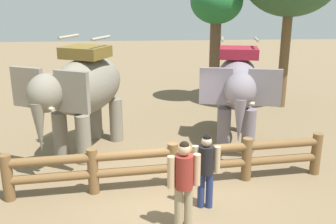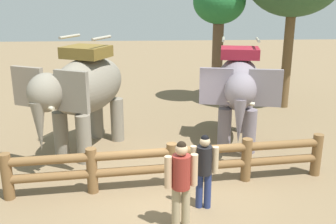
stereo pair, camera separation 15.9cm
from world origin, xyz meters
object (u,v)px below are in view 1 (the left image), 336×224
Objects in this scene: tourist_woman_in_black at (206,166)px; tourist_man_in_blue at (184,179)px; elephant_center at (237,87)px; tree_back_center at (216,7)px; elephant_near_left at (83,90)px; log_fence at (173,162)px.

tourist_woman_in_black is 0.91× the size of tourist_man_in_blue.
tree_back_center reaches higher than elephant_center.
tourist_man_in_blue is at bearing -104.56° from tree_back_center.
elephant_center is at bearing 64.22° from tourist_man_in_blue.
elephant_center is 2.29× the size of tourist_woman_in_black.
tourist_woman_in_black is at bearing -48.64° from elephant_near_left.
tree_back_center is (2.35, 7.18, 3.22)m from log_fence.
elephant_near_left is 1.03× the size of elephant_center.
tree_back_center is (4.59, 4.96, 2.02)m from elephant_near_left.
elephant_center is at bearing 66.84° from tourist_woman_in_black.
elephant_near_left is 4.36m from tourist_woman_in_black.
tourist_man_in_blue is (-2.05, -4.24, -0.72)m from elephant_center.
elephant_near_left is 2.36× the size of tourist_woman_in_black.
log_fence is at bearing -108.16° from tree_back_center.
tourist_woman_in_black is 0.90m from tourist_man_in_blue.
log_fence is 1.51× the size of tree_back_center.
elephant_near_left is at bearing 135.23° from log_fence.
elephant_center is at bearing 50.46° from log_fence.
elephant_near_left reaches higher than tourist_woman_in_black.
tourist_man_in_blue is at bearing -59.76° from elephant_near_left.
tree_back_center reaches higher than elephant_near_left.
elephant_near_left is at bearing -132.80° from tree_back_center.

